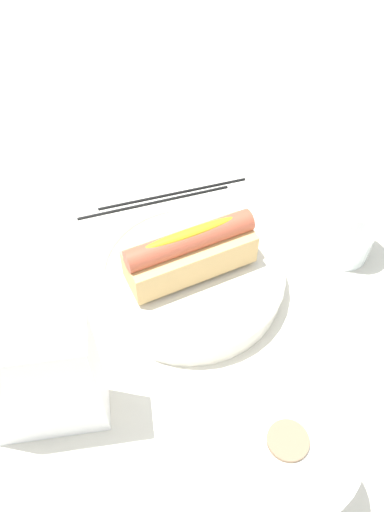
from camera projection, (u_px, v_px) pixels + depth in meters
name	position (u px, v px, depth m)	size (l,w,h in m)	color
ground_plane	(188.00, 278.00, 0.63)	(2.40, 2.40, 0.00)	silver
serving_bowl	(192.00, 276.00, 0.60)	(0.23, 0.23, 0.04)	silver
hotdog_front	(192.00, 252.00, 0.57)	(0.16, 0.08, 0.06)	#DBB270
water_glass	(347.00, 229.00, 0.63)	(0.07, 0.07, 0.09)	white
paper_towel_roll	(276.00, 470.00, 0.41)	(0.11, 0.11, 0.13)	white
napkin_box	(39.00, 383.00, 0.45)	(0.11, 0.04, 0.15)	white
chopstick_near	(154.00, 202.00, 0.71)	(0.01, 0.01, 0.22)	black
chopstick_far	(174.00, 193.00, 0.72)	(0.01, 0.01, 0.22)	black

